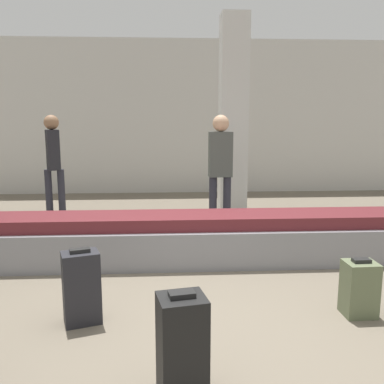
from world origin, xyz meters
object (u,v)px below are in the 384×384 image
at_px(suitcase_3, 359,288).
at_px(traveler_0, 53,158).
at_px(pillar, 233,118).
at_px(traveler_2, 220,163).
at_px(suitcase_4, 182,345).
at_px(suitcase_2, 82,287).

xyz_separation_m(suitcase_3, traveler_0, (-3.35, 3.63, 0.75)).
xyz_separation_m(pillar, traveler_2, (-0.33, -1.05, -0.62)).
distance_m(pillar, suitcase_4, 4.93).
bearing_deg(traveler_2, suitcase_2, 59.91).
height_order(suitcase_2, traveler_0, traveler_0).
bearing_deg(suitcase_2, traveler_0, 88.81).
bearing_deg(traveler_0, pillar, 70.63).
distance_m(suitcase_4, traveler_0, 4.96).
xyz_separation_m(suitcase_3, traveler_2, (-0.82, 2.68, 0.75)).
xyz_separation_m(pillar, traveler_0, (-2.87, -0.10, -0.62)).
bearing_deg(pillar, suitcase_2, -115.28).
xyz_separation_m(suitcase_2, traveler_0, (-1.11, 3.63, 0.69)).
distance_m(suitcase_2, traveler_0, 3.85).
xyz_separation_m(pillar, suitcase_3, (0.48, -3.73, -1.37)).
distance_m(pillar, suitcase_3, 4.00).
xyz_separation_m(pillar, suitcase_4, (-1.00, -4.65, -1.30)).
bearing_deg(traveler_2, pillar, -109.65).
relative_size(suitcase_2, suitcase_4, 0.97).
distance_m(suitcase_2, traveler_2, 3.11).
relative_size(pillar, suitcase_4, 5.08).
height_order(suitcase_2, suitcase_3, suitcase_2).
bearing_deg(suitcase_4, suitcase_2, 118.33).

